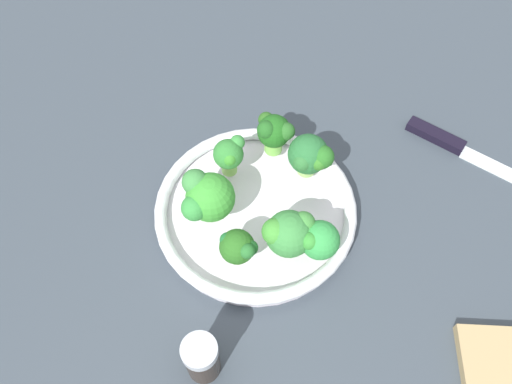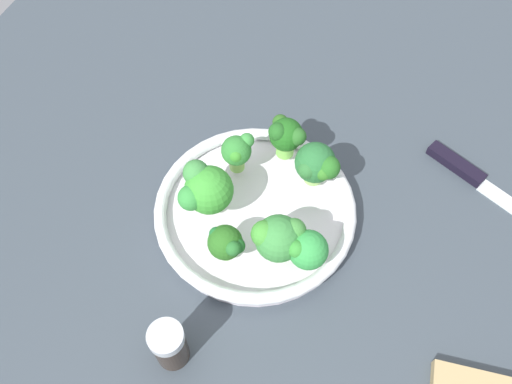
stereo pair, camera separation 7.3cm
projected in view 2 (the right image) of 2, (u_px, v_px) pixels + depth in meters
The scene contains 11 objects.
ground_plane at pixel (273, 226), 78.91cm from camera, with size 130.00×130.00×2.50cm, color #38424A.
bowl at pixel (256, 209), 77.14cm from camera, with size 29.30×29.30×3.25cm.
broccoli_floret_0 at pixel (278, 237), 68.23cm from camera, with size 6.79×6.32×7.07cm.
broccoli_floret_1 at pixel (237, 151), 75.93cm from camera, with size 4.42×4.83×6.30cm.
broccoli_floret_2 at pixel (317, 165), 74.41cm from camera, with size 6.68×6.14×7.04cm.
broccoli_floret_3 at pixel (305, 249), 67.72cm from camera, with size 6.24×5.27×6.29cm.
broccoli_floret_4 at pixel (206, 189), 71.33cm from camera, with size 7.33×7.41×8.28cm.
broccoli_floret_5 at pixel (286, 135), 77.01cm from camera, with size 5.87×5.17×7.08cm.
broccoli_floret_6 at pixel (226, 243), 68.57cm from camera, with size 5.14×4.69×5.73cm.
knife at pixel (482, 183), 80.93cm from camera, with size 25.09×13.49×1.50cm.
pepper_shaker at pixel (169, 345), 64.00cm from camera, with size 4.38×4.38×8.02cm.
Camera 2 is at (-10.98, 36.56, 68.04)cm, focal length 37.06 mm.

